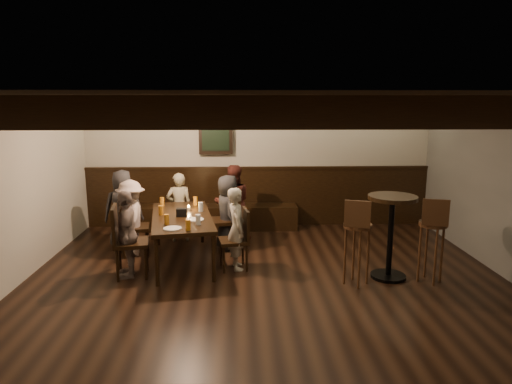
{
  "coord_description": "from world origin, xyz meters",
  "views": [
    {
      "loc": [
        -0.34,
        -5.09,
        2.36
      ],
      "look_at": [
        -0.13,
        1.3,
        1.08
      ],
      "focal_mm": 32.0,
      "sensor_mm": 36.0,
      "label": 1
    }
  ],
  "objects_px": {
    "person_right_far": "(237,229)",
    "chair_left_far": "(131,255)",
    "chair_right_near": "(226,231)",
    "person_left_near": "(131,218)",
    "bar_stool_left": "(357,253)",
    "dining_table": "(182,219)",
    "chair_right_far": "(235,251)",
    "person_right_near": "(228,212)",
    "bar_stool_right": "(431,251)",
    "chair_left_near": "(135,237)",
    "person_bench_right": "(233,203)",
    "person_left_far": "(127,234)",
    "person_bench_left": "(123,209)",
    "person_bench_centre": "(179,207)",
    "high_top_table": "(391,224)"
  },
  "relations": [
    {
      "from": "person_right_far",
      "to": "chair_left_far",
      "type": "bearing_deg",
      "value": 90.0
    },
    {
      "from": "chair_right_near",
      "to": "person_left_near",
      "type": "xyz_separation_m",
      "value": [
        -1.45,
        -0.25,
        0.29
      ]
    },
    {
      "from": "chair_right_near",
      "to": "bar_stool_left",
      "type": "height_order",
      "value": "bar_stool_left"
    },
    {
      "from": "dining_table",
      "to": "chair_right_far",
      "type": "xyz_separation_m",
      "value": [
        0.78,
        -0.32,
        -0.38
      ]
    },
    {
      "from": "person_right_near",
      "to": "person_right_far",
      "type": "bearing_deg",
      "value": -180.0
    },
    {
      "from": "person_left_near",
      "to": "bar_stool_right",
      "type": "bearing_deg",
      "value": 64.14
    },
    {
      "from": "chair_left_near",
      "to": "person_right_near",
      "type": "bearing_deg",
      "value": 90.0
    },
    {
      "from": "person_bench_right",
      "to": "person_left_far",
      "type": "distance_m",
      "value": 2.13
    },
    {
      "from": "person_bench_left",
      "to": "person_left_far",
      "type": "relative_size",
      "value": 1.07
    },
    {
      "from": "chair_left_far",
      "to": "chair_right_far",
      "type": "relative_size",
      "value": 1.14
    },
    {
      "from": "bar_stool_right",
      "to": "person_bench_left",
      "type": "bearing_deg",
      "value": 176.78
    },
    {
      "from": "person_bench_left",
      "to": "person_left_far",
      "type": "height_order",
      "value": "person_bench_left"
    },
    {
      "from": "person_right_near",
      "to": "chair_left_far",
      "type": "bearing_deg",
      "value": 121.46
    },
    {
      "from": "chair_left_far",
      "to": "bar_stool_left",
      "type": "height_order",
      "value": "bar_stool_left"
    },
    {
      "from": "person_left_far",
      "to": "person_left_near",
      "type": "bearing_deg",
      "value": -180.0
    },
    {
      "from": "chair_left_near",
      "to": "person_left_near",
      "type": "relative_size",
      "value": 0.78
    },
    {
      "from": "chair_left_near",
      "to": "person_bench_centre",
      "type": "distance_m",
      "value": 0.99
    },
    {
      "from": "person_left_near",
      "to": "bar_stool_right",
      "type": "relative_size",
      "value": 1.03
    },
    {
      "from": "person_bench_left",
      "to": "chair_left_near",
      "type": "bearing_deg",
      "value": 111.86
    },
    {
      "from": "chair_left_far",
      "to": "person_bench_centre",
      "type": "xyz_separation_m",
      "value": [
        0.46,
        1.6,
        0.29
      ]
    },
    {
      "from": "person_left_far",
      "to": "bar_stool_right",
      "type": "distance_m",
      "value": 4.05
    },
    {
      "from": "chair_left_far",
      "to": "person_bench_right",
      "type": "relative_size",
      "value": 0.76
    },
    {
      "from": "person_right_far",
      "to": "bar_stool_left",
      "type": "height_order",
      "value": "person_right_far"
    },
    {
      "from": "person_bench_left",
      "to": "person_right_far",
      "type": "height_order",
      "value": "person_bench_left"
    },
    {
      "from": "chair_right_far",
      "to": "high_top_table",
      "type": "height_order",
      "value": "high_top_table"
    },
    {
      "from": "high_top_table",
      "to": "bar_stool_left",
      "type": "distance_m",
      "value": 0.63
    },
    {
      "from": "dining_table",
      "to": "person_bench_left",
      "type": "distance_m",
      "value": 1.27
    },
    {
      "from": "dining_table",
      "to": "person_right_near",
      "type": "relative_size",
      "value": 1.64
    },
    {
      "from": "bar_stool_right",
      "to": "person_right_near",
      "type": "bearing_deg",
      "value": 168.66
    },
    {
      "from": "chair_right_far",
      "to": "person_left_near",
      "type": "xyz_separation_m",
      "value": [
        -1.6,
        0.64,
        0.33
      ]
    },
    {
      "from": "chair_left_far",
      "to": "person_left_far",
      "type": "distance_m",
      "value": 0.3
    },
    {
      "from": "chair_left_near",
      "to": "chair_left_far",
      "type": "xyz_separation_m",
      "value": [
        0.15,
        -0.89,
        0.02
      ]
    },
    {
      "from": "person_right_near",
      "to": "bar_stool_left",
      "type": "relative_size",
      "value": 1.05
    },
    {
      "from": "chair_right_near",
      "to": "person_right_far",
      "type": "height_order",
      "value": "person_right_far"
    },
    {
      "from": "person_bench_left",
      "to": "bar_stool_right",
      "type": "xyz_separation_m",
      "value": [
        4.41,
        -1.64,
        -0.21
      ]
    },
    {
      "from": "chair_right_near",
      "to": "person_bench_centre",
      "type": "distance_m",
      "value": 0.98
    },
    {
      "from": "person_right_far",
      "to": "bar_stool_left",
      "type": "bearing_deg",
      "value": -121.76
    },
    {
      "from": "dining_table",
      "to": "chair_right_far",
      "type": "distance_m",
      "value": 0.93
    },
    {
      "from": "chair_left_near",
      "to": "chair_right_near",
      "type": "bearing_deg",
      "value": 90.0
    },
    {
      "from": "person_right_near",
      "to": "high_top_table",
      "type": "xyz_separation_m",
      "value": [
        2.21,
        -1.32,
        0.14
      ]
    },
    {
      "from": "dining_table",
      "to": "chair_left_far",
      "type": "relative_size",
      "value": 2.01
    },
    {
      "from": "dining_table",
      "to": "chair_left_far",
      "type": "xyz_separation_m",
      "value": [
        -0.64,
        -0.56,
        -0.34
      ]
    },
    {
      "from": "person_left_near",
      "to": "person_right_far",
      "type": "xyz_separation_m",
      "value": [
        1.63,
        -0.64,
        -0.0
      ]
    },
    {
      "from": "dining_table",
      "to": "bar_stool_right",
      "type": "relative_size",
      "value": 1.72
    },
    {
      "from": "chair_right_near",
      "to": "person_right_far",
      "type": "relative_size",
      "value": 0.84
    },
    {
      "from": "chair_left_near",
      "to": "chair_right_near",
      "type": "relative_size",
      "value": 0.93
    },
    {
      "from": "person_bench_left",
      "to": "bar_stool_right",
      "type": "height_order",
      "value": "person_bench_left"
    },
    {
      "from": "dining_table",
      "to": "person_left_near",
      "type": "relative_size",
      "value": 1.68
    },
    {
      "from": "person_left_near",
      "to": "high_top_table",
      "type": "relative_size",
      "value": 1.04
    },
    {
      "from": "bar_stool_right",
      "to": "bar_stool_left",
      "type": "bearing_deg",
      "value": -159.95
    }
  ]
}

